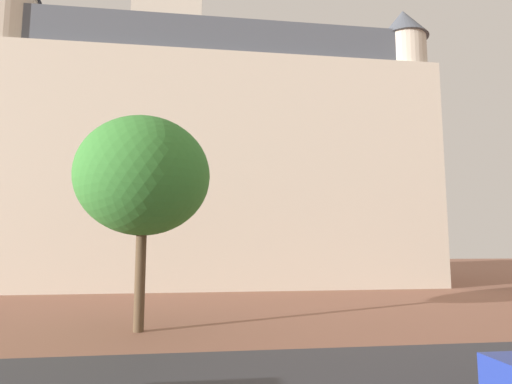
{
  "coord_description": "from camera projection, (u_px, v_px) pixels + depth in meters",
  "views": [
    {
      "loc": [
        -1.37,
        0.54,
        2.65
      ],
      "look_at": [
        0.03,
        11.07,
        3.95
      ],
      "focal_mm": 29.68,
      "sensor_mm": 36.0,
      "label": 1
    }
  ],
  "objects": [
    {
      "name": "tree_curb_far",
      "position": [
        143.0,
        176.0,
        13.35
      ],
      "size": [
        4.18,
        4.18,
        6.66
      ],
      "color": "brown",
      "rests_on": "ground_plane"
    },
    {
      "name": "ground_plane",
      "position": [
        261.0,
        367.0,
        9.17
      ],
      "size": [
        120.0,
        120.0,
        0.0
      ],
      "primitive_type": "plane",
      "color": "#93604C"
    },
    {
      "name": "landmark_building",
      "position": [
        210.0,
        161.0,
        31.18
      ],
      "size": [
        27.86,
        14.7,
        30.14
      ],
      "color": "beige",
      "rests_on": "ground_plane"
    }
  ]
}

